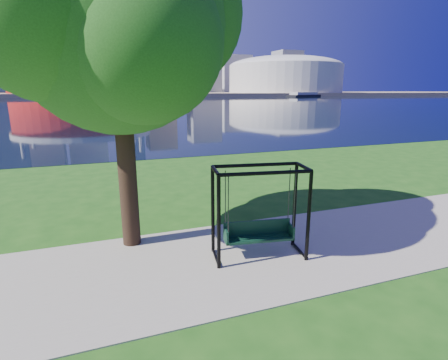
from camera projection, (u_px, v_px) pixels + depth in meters
ground at (230, 249)px, 8.48m from camera, size 900.00×900.00×0.00m
path at (238, 257)px, 8.02m from camera, size 120.00×4.00×0.03m
river at (104, 104)px, 101.24m from camera, size 900.00×180.00×0.02m
far_bank at (96, 94)px, 286.53m from camera, size 900.00×228.00×2.00m
stadium at (78, 73)px, 215.33m from camera, size 83.00×83.00×32.00m
arena at (285, 74)px, 263.17m from camera, size 84.00×84.00×26.56m
skyline at (87, 50)px, 288.59m from camera, size 392.00×66.00×96.50m
swing at (259, 214)px, 7.86m from camera, size 2.20×1.23×2.13m
park_tree at (113, 17)px, 7.48m from camera, size 6.09×5.50×7.57m
barge at (304, 95)px, 211.22m from camera, size 27.46×17.37×2.69m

